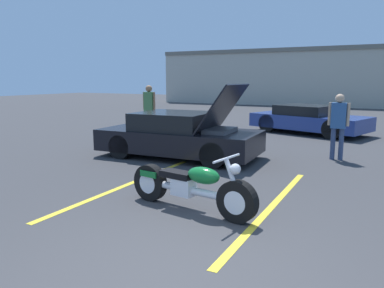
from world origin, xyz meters
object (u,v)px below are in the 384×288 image
(show_car_hood_open, at_px, (180,136))
(spectator_near_motorcycle, at_px, (338,121))
(spectator_by_show_car, at_px, (149,105))
(motorcycle, at_px, (190,187))
(parked_car_left_row, at_px, (308,119))

(show_car_hood_open, distance_m, spectator_near_motorcycle, 4.09)
(show_car_hood_open, bearing_deg, spectator_by_show_car, 132.62)
(motorcycle, bearing_deg, spectator_near_motorcycle, 81.64)
(spectator_near_motorcycle, bearing_deg, parked_car_left_row, 108.85)
(motorcycle, relative_size, spectator_near_motorcycle, 1.38)
(show_car_hood_open, bearing_deg, parked_car_left_row, 67.91)
(motorcycle, xyz_separation_m, spectator_by_show_car, (-5.08, 6.41, 0.72))
(motorcycle, relative_size, spectator_by_show_car, 1.27)
(motorcycle, relative_size, show_car_hood_open, 0.54)
(parked_car_left_row, bearing_deg, motorcycle, -72.23)
(show_car_hood_open, bearing_deg, motorcycle, -60.89)
(show_car_hood_open, distance_m, parked_car_left_row, 6.54)
(parked_car_left_row, distance_m, spectator_near_motorcycle, 4.87)
(spectator_near_motorcycle, xyz_separation_m, spectator_by_show_car, (-6.66, 1.31, 0.10))
(show_car_hood_open, relative_size, parked_car_left_row, 0.93)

